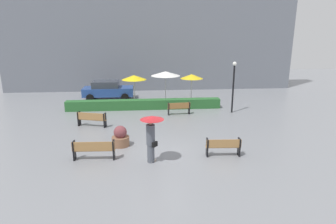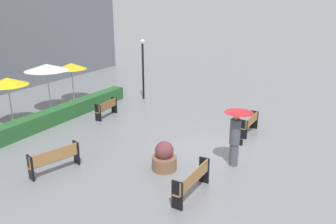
{
  "view_description": "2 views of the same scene",
  "coord_description": "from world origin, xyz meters",
  "px_view_note": "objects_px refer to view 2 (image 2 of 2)",
  "views": [
    {
      "loc": [
        -0.81,
        -12.6,
        5.65
      ],
      "look_at": [
        0.59,
        3.35,
        1.15
      ],
      "focal_mm": 30.9,
      "sensor_mm": 36.0,
      "label": 1
    },
    {
      "loc": [
        -11.43,
        -3.91,
        5.64
      ],
      "look_at": [
        0.92,
        2.73,
        1.08
      ],
      "focal_mm": 35.98,
      "sensor_mm": 36.0,
      "label": 2
    }
  ],
  "objects_px": {
    "planter_pot": "(164,158)",
    "patio_umbrella_white": "(46,67)",
    "bench_near_right": "(250,123)",
    "bench_back_row": "(107,107)",
    "lamp_post": "(143,63)",
    "pedestrian_with_umbrella": "(236,128)",
    "patio_umbrella_yellow": "(7,82)",
    "bench_far_left": "(55,158)",
    "bench_near_left": "(193,180)",
    "patio_umbrella_yellow_far": "(71,66)"
  },
  "relations": [
    {
      "from": "planter_pot",
      "to": "patio_umbrella_white",
      "type": "relative_size",
      "value": 0.41
    },
    {
      "from": "lamp_post",
      "to": "patio_umbrella_yellow_far",
      "type": "height_order",
      "value": "lamp_post"
    },
    {
      "from": "pedestrian_with_umbrella",
      "to": "lamp_post",
      "type": "xyz_separation_m",
      "value": [
        6.0,
        7.69,
        0.82
      ]
    },
    {
      "from": "bench_far_left",
      "to": "pedestrian_with_umbrella",
      "type": "relative_size",
      "value": 0.84
    },
    {
      "from": "bench_near_right",
      "to": "patio_umbrella_white",
      "type": "xyz_separation_m",
      "value": [
        -1.85,
        10.44,
        1.9
      ]
    },
    {
      "from": "lamp_post",
      "to": "patio_umbrella_yellow_far",
      "type": "bearing_deg",
      "value": 124.42
    },
    {
      "from": "lamp_post",
      "to": "patio_umbrella_white",
      "type": "relative_size",
      "value": 1.4
    },
    {
      "from": "patio_umbrella_yellow_far",
      "to": "bench_near_left",
      "type": "bearing_deg",
      "value": -120.26
    },
    {
      "from": "patio_umbrella_white",
      "to": "bench_near_right",
      "type": "bearing_deg",
      "value": -79.93
    },
    {
      "from": "bench_near_left",
      "to": "planter_pot",
      "type": "distance_m",
      "value": 1.92
    },
    {
      "from": "pedestrian_with_umbrella",
      "to": "patio_umbrella_white",
      "type": "relative_size",
      "value": 0.84
    },
    {
      "from": "planter_pot",
      "to": "pedestrian_with_umbrella",
      "type": "bearing_deg",
      "value": -54.01
    },
    {
      "from": "bench_back_row",
      "to": "patio_umbrella_yellow",
      "type": "height_order",
      "value": "patio_umbrella_yellow"
    },
    {
      "from": "bench_back_row",
      "to": "lamp_post",
      "type": "relative_size",
      "value": 0.44
    },
    {
      "from": "lamp_post",
      "to": "patio_umbrella_yellow",
      "type": "bearing_deg",
      "value": 156.59
    },
    {
      "from": "patio_umbrella_yellow",
      "to": "patio_umbrella_yellow_far",
      "type": "bearing_deg",
      "value": 5.43
    },
    {
      "from": "lamp_post",
      "to": "patio_umbrella_white",
      "type": "distance_m",
      "value": 5.5
    },
    {
      "from": "lamp_post",
      "to": "pedestrian_with_umbrella",
      "type": "bearing_deg",
      "value": -127.98
    },
    {
      "from": "bench_near_left",
      "to": "patio_umbrella_yellow_far",
      "type": "height_order",
      "value": "patio_umbrella_yellow_far"
    },
    {
      "from": "patio_umbrella_white",
      "to": "bench_back_row",
      "type": "bearing_deg",
      "value": -78.66
    },
    {
      "from": "pedestrian_with_umbrella",
      "to": "patio_umbrella_white",
      "type": "distance_m",
      "value": 10.96
    },
    {
      "from": "patio_umbrella_yellow",
      "to": "patio_umbrella_white",
      "type": "xyz_separation_m",
      "value": [
        2.48,
        0.1,
        0.26
      ]
    },
    {
      "from": "planter_pot",
      "to": "lamp_post",
      "type": "xyz_separation_m",
      "value": [
        7.51,
        5.6,
        1.79
      ]
    },
    {
      "from": "pedestrian_with_umbrella",
      "to": "patio_umbrella_yellow",
      "type": "relative_size",
      "value": 0.93
    },
    {
      "from": "bench_far_left",
      "to": "bench_near_right",
      "type": "bearing_deg",
      "value": -36.02
    },
    {
      "from": "patio_umbrella_yellow",
      "to": "bench_far_left",
      "type": "bearing_deg",
      "value": -114.78
    },
    {
      "from": "pedestrian_with_umbrella",
      "to": "patio_umbrella_yellow",
      "type": "height_order",
      "value": "patio_umbrella_yellow"
    },
    {
      "from": "pedestrian_with_umbrella",
      "to": "bench_near_left",
      "type": "bearing_deg",
      "value": 169.16
    },
    {
      "from": "lamp_post",
      "to": "bench_far_left",
      "type": "bearing_deg",
      "value": -166.02
    },
    {
      "from": "bench_far_left",
      "to": "patio_umbrella_white",
      "type": "relative_size",
      "value": 0.7
    },
    {
      "from": "pedestrian_with_umbrella",
      "to": "bench_near_right",
      "type": "bearing_deg",
      "value": 6.25
    },
    {
      "from": "bench_back_row",
      "to": "patio_umbrella_yellow",
      "type": "relative_size",
      "value": 0.69
    },
    {
      "from": "bench_back_row",
      "to": "bench_far_left",
      "type": "xyz_separation_m",
      "value": [
        -5.63,
        -2.16,
        0.01
      ]
    },
    {
      "from": "bench_near_left",
      "to": "planter_pot",
      "type": "height_order",
      "value": "planter_pot"
    },
    {
      "from": "lamp_post",
      "to": "patio_umbrella_yellow",
      "type": "height_order",
      "value": "lamp_post"
    },
    {
      "from": "bench_back_row",
      "to": "lamp_post",
      "type": "xyz_separation_m",
      "value": [
        3.85,
        0.2,
        1.73
      ]
    },
    {
      "from": "pedestrian_with_umbrella",
      "to": "lamp_post",
      "type": "height_order",
      "value": "lamp_post"
    },
    {
      "from": "bench_near_left",
      "to": "pedestrian_with_umbrella",
      "type": "relative_size",
      "value": 0.88
    },
    {
      "from": "bench_near_right",
      "to": "bench_back_row",
      "type": "distance_m",
      "value": 7.22
    },
    {
      "from": "bench_near_right",
      "to": "planter_pot",
      "type": "distance_m",
      "value": 5.14
    },
    {
      "from": "bench_back_row",
      "to": "patio_umbrella_yellow_far",
      "type": "xyz_separation_m",
      "value": [
        1.48,
        3.67,
        1.59
      ]
    },
    {
      "from": "bench_far_left",
      "to": "planter_pot",
      "type": "relative_size",
      "value": 1.73
    },
    {
      "from": "bench_back_row",
      "to": "bench_far_left",
      "type": "distance_m",
      "value": 6.03
    },
    {
      "from": "planter_pot",
      "to": "bench_near_right",
      "type": "bearing_deg",
      "value": -19.49
    },
    {
      "from": "bench_far_left",
      "to": "bench_near_left",
      "type": "bearing_deg",
      "value": -79.56
    },
    {
      "from": "patio_umbrella_yellow",
      "to": "bench_back_row",
      "type": "bearing_deg",
      "value": -45.78
    },
    {
      "from": "bench_near_left",
      "to": "patio_umbrella_white",
      "type": "height_order",
      "value": "patio_umbrella_white"
    },
    {
      "from": "bench_near_left",
      "to": "bench_back_row",
      "type": "height_order",
      "value": "bench_near_left"
    },
    {
      "from": "bench_near_right",
      "to": "patio_umbrella_yellow",
      "type": "xyz_separation_m",
      "value": [
        -4.33,
        10.35,
        1.64
      ]
    },
    {
      "from": "bench_far_left",
      "to": "patio_umbrella_yellow",
      "type": "height_order",
      "value": "patio_umbrella_yellow"
    }
  ]
}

